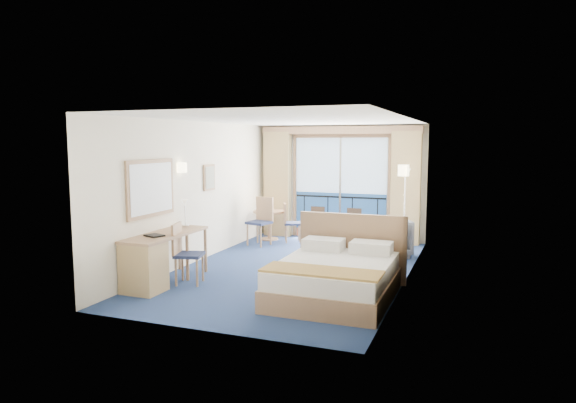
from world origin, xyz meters
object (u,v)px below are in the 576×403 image
object	(u,v)px
table_chair_a	(289,220)
floor_lamp	(405,188)
bed	(336,277)
desk	(149,261)
nightstand	(390,263)
round_table	(269,218)
desk_chair	(184,250)
table_chair_b	(261,218)
armchair	(388,237)

from	to	relation	value
table_chair_a	floor_lamp	bearing A→B (deg)	-109.19
bed	table_chair_a	size ratio (longest dim) A/B	2.37
desk	table_chair_a	bearing A→B (deg)	80.95
nightstand	table_chair_a	world-z (taller)	table_chair_a
round_table	desk_chair	bearing A→B (deg)	-87.70
table_chair_b	armchair	bearing A→B (deg)	10.28
desk_chair	desk	bearing A→B (deg)	133.20
floor_lamp	table_chair_a	xyz separation A→B (m)	(-2.59, -0.24, -0.81)
desk	desk_chair	world-z (taller)	desk_chair
nightstand	table_chair_a	bearing A→B (deg)	137.54
nightstand	floor_lamp	xyz separation A→B (m)	(-0.16, 2.75, 1.02)
nightstand	table_chair_b	world-z (taller)	table_chair_b
table_chair_b	floor_lamp	bearing A→B (deg)	26.58
floor_lamp	round_table	bearing A→B (deg)	-177.48
nightstand	floor_lamp	size ratio (longest dim) A/B	0.34
floor_lamp	desk_chair	bearing A→B (deg)	-125.69
desk	desk_chair	bearing A→B (deg)	57.93
table_chair_a	armchair	bearing A→B (deg)	-129.47
bed	table_chair_b	xyz separation A→B (m)	(-2.63, 3.25, 0.29)
nightstand	table_chair_b	bearing A→B (deg)	148.09
nightstand	armchair	xyz separation A→B (m)	(-0.36, 1.87, 0.09)
desk_chair	table_chair_b	world-z (taller)	table_chair_b
armchair	floor_lamp	bearing A→B (deg)	-127.43
floor_lamp	desk_chair	size ratio (longest dim) A/B	1.74
nightstand	round_table	distance (m)	4.20
armchair	round_table	distance (m)	3.02
bed	floor_lamp	size ratio (longest dim) A/B	1.23
bed	armchair	bearing A→B (deg)	85.64
armchair	desk	size ratio (longest dim) A/B	0.49
desk_chair	bed	bearing A→B (deg)	-101.50
armchair	round_table	size ratio (longest dim) A/B	1.11
desk	table_chair_b	bearing A→B (deg)	86.76
desk_chair	round_table	world-z (taller)	desk_chair
desk	round_table	distance (m)	4.51
floor_lamp	round_table	distance (m)	3.23
nightstand	desk_chair	size ratio (longest dim) A/B	0.59
floor_lamp	desk	distance (m)	5.75
bed	round_table	bearing A→B (deg)	124.91
table_chair_a	table_chair_b	size ratio (longest dim) A/B	0.84
floor_lamp	table_chair_a	world-z (taller)	floor_lamp
table_chair_a	table_chair_b	world-z (taller)	table_chair_b
table_chair_b	desk	bearing A→B (deg)	-80.27
armchair	desk_chair	xyz separation A→B (m)	(-2.76, -3.25, 0.18)
floor_lamp	table_chair_b	distance (m)	3.23
armchair	floor_lamp	size ratio (longest dim) A/B	0.49
bed	armchair	size ratio (longest dim) A/B	2.51
round_table	desk	bearing A→B (deg)	-92.02
armchair	floor_lamp	world-z (taller)	floor_lamp
table_chair_a	table_chair_b	xyz separation A→B (m)	(-0.48, -0.50, 0.09)
armchair	bed	bearing A→B (deg)	61.26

